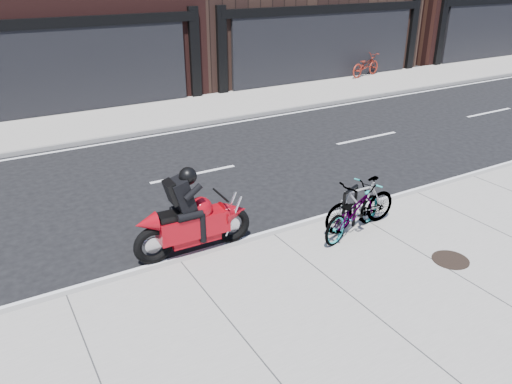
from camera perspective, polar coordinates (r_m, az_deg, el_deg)
ground at (r=11.59m, az=-3.16°, el=-1.23°), size 120.00×120.00×0.00m
sidewalk_near at (r=8.08m, az=13.85°, el=-14.19°), size 60.00×6.00×0.13m
sidewalk_far at (r=18.39m, az=-14.42°, el=8.08°), size 60.00×3.50×0.13m
bike_rack at (r=10.03m, az=10.65°, el=-1.59°), size 0.53×0.26×0.94m
bicycle_front at (r=9.99m, az=11.01°, el=-2.20°), size 1.94×1.15×0.96m
bicycle_rear at (r=10.23m, az=11.85°, el=-1.33°), size 1.75×0.50×1.05m
motorcycle at (r=9.42m, az=-6.63°, el=-2.89°), size 2.36×0.55×1.76m
bicycle_far at (r=25.22m, az=12.42°, el=13.97°), size 2.11×1.15×1.05m
manhole_cover at (r=9.82m, az=21.34°, el=-7.23°), size 0.81×0.81×0.02m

